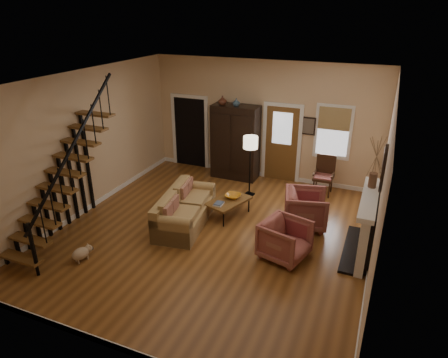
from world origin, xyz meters
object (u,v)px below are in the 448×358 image
at_px(coffee_table, 229,208).
at_px(armchair_left, 285,240).
at_px(armoire, 235,142).
at_px(sofa, 185,209).
at_px(armchair_right, 306,209).
at_px(side_chair, 324,176).
at_px(floor_lamp, 250,167).

xyz_separation_m(coffee_table, armchair_left, (1.66, -1.16, 0.19)).
bearing_deg(armoire, sofa, -90.73).
distance_m(armchair_left, armchair_right, 1.39).
bearing_deg(armchair_left, sofa, 95.34).
relative_size(coffee_table, side_chair, 1.04).
xyz_separation_m(coffee_table, side_chair, (1.83, 2.07, 0.31)).
xyz_separation_m(coffee_table, armchair_right, (1.77, 0.23, 0.22)).
height_order(armchair_left, armchair_right, armchair_right).
xyz_separation_m(armoire, sofa, (-0.04, -3.01, -0.67)).
height_order(sofa, armchair_left, armchair_left).
distance_m(sofa, armchair_right, 2.70).
distance_m(armchair_left, side_chair, 3.24).
height_order(armchair_right, side_chair, side_chair).
distance_m(armoire, floor_lamp, 1.32).
xyz_separation_m(armchair_left, side_chair, (0.18, 3.23, 0.12)).
xyz_separation_m(armoire, side_chair, (2.55, -0.20, -0.54)).
height_order(armoire, floor_lamp, armoire).
distance_m(floor_lamp, side_chair, 1.96).
bearing_deg(armchair_left, side_chair, 12.10).
bearing_deg(armchair_right, armoire, 36.57).
xyz_separation_m(armchair_left, floor_lamp, (-1.58, 2.41, 0.41)).
bearing_deg(armchair_right, sofa, 97.00).
relative_size(armoire, armchair_left, 2.44).
distance_m(armoire, armchair_left, 4.22).
relative_size(sofa, floor_lamp, 1.27).
distance_m(coffee_table, side_chair, 2.78).
distance_m(sofa, coffee_table, 1.07).
xyz_separation_m(sofa, side_chair, (2.59, 2.81, 0.13)).
distance_m(armchair_right, side_chair, 1.85).
bearing_deg(armchair_left, coffee_table, 70.29).
relative_size(armchair_left, side_chair, 0.84).
bearing_deg(sofa, coffee_table, 35.46).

